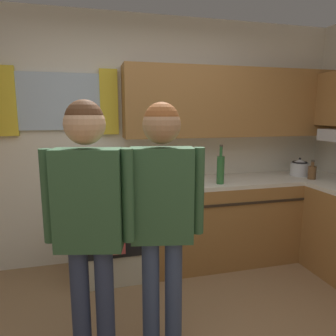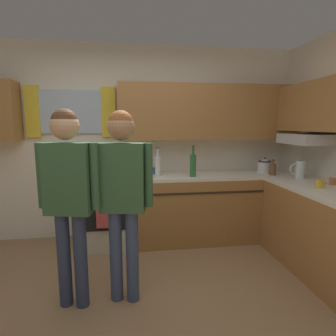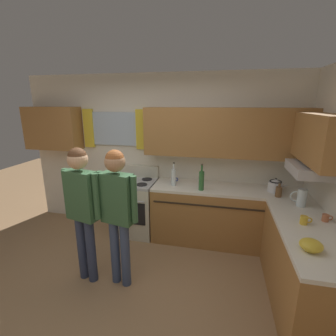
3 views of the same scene
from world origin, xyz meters
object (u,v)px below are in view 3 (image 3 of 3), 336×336
at_px(mug_mustard_yellow, 304,220).
at_px(mixing_bowl, 311,245).
at_px(bottle_squat_brown, 279,191).
at_px(cup_terracotta, 326,218).
at_px(stove_oven, 136,206).
at_px(bottle_wine_green, 201,180).
at_px(adult_in_plaid, 117,204).
at_px(bottle_tall_clear, 174,177).
at_px(stovetop_kettle, 275,185).
at_px(mug_cobalt_blue, 174,180).
at_px(adult_left, 82,200).
at_px(water_pitcher, 301,198).

height_order(mug_mustard_yellow, mixing_bowl, mixing_bowl).
distance_m(bottle_squat_brown, cup_terracotta, 0.74).
bearing_deg(cup_terracotta, stove_oven, 161.18).
height_order(bottle_wine_green, adult_in_plaid, adult_in_plaid).
relative_size(bottle_tall_clear, stovetop_kettle, 1.34).
height_order(bottle_tall_clear, bottle_wine_green, bottle_wine_green).
relative_size(cup_terracotta, mug_mustard_yellow, 0.91).
distance_m(bottle_tall_clear, mug_cobalt_blue, 0.19).
bearing_deg(adult_left, mug_mustard_yellow, 6.18).
relative_size(stove_oven, cup_terracotta, 10.11).
relative_size(cup_terracotta, mixing_bowl, 0.57).
bearing_deg(adult_in_plaid, bottle_squat_brown, 27.95).
distance_m(stove_oven, bottle_wine_green, 1.25).
bearing_deg(mug_mustard_yellow, stove_oven, 156.59).
bearing_deg(stove_oven, adult_in_plaid, -78.98).
relative_size(bottle_squat_brown, bottle_wine_green, 0.52).
bearing_deg(mug_cobalt_blue, stove_oven, -170.65).
distance_m(bottle_wine_green, water_pitcher, 1.29).
distance_m(bottle_squat_brown, adult_left, 2.55).
bearing_deg(mixing_bowl, bottle_tall_clear, 136.66).
distance_m(bottle_wine_green, adult_left, 1.67).
xyz_separation_m(bottle_squat_brown, stovetop_kettle, (-0.01, 0.20, 0.02)).
bearing_deg(bottle_squat_brown, cup_terracotta, -61.20).
bearing_deg(stovetop_kettle, cup_terracotta, -66.77).
xyz_separation_m(cup_terracotta, adult_left, (-2.69, -0.39, 0.11)).
xyz_separation_m(stove_oven, cup_terracotta, (2.49, -0.85, 0.47)).
height_order(bottle_squat_brown, cup_terracotta, bottle_squat_brown).
xyz_separation_m(bottle_squat_brown, bottle_wine_green, (-1.05, 0.04, 0.07)).
relative_size(mug_cobalt_blue, adult_left, 0.07).
height_order(cup_terracotta, mug_mustard_yellow, mug_mustard_yellow).
relative_size(cup_terracotta, adult_left, 0.07).
bearing_deg(bottle_squat_brown, mug_mustard_yellow, -82.26).
relative_size(bottle_tall_clear, mug_mustard_yellow, 3.05).
bearing_deg(mixing_bowl, stove_oven, 145.58).
bearing_deg(stove_oven, mug_mustard_yellow, -23.41).
bearing_deg(stove_oven, mixing_bowl, -34.42).
distance_m(stove_oven, cup_terracotta, 2.68).
distance_m(bottle_wine_green, stovetop_kettle, 1.06).
relative_size(water_pitcher, adult_left, 0.13).
bearing_deg(cup_terracotta, adult_in_plaid, -170.80).
height_order(stove_oven, mixing_bowl, stove_oven).
xyz_separation_m(stovetop_kettle, adult_left, (-2.33, -1.23, 0.06)).
bearing_deg(mug_mustard_yellow, water_pitcher, 78.91).
bearing_deg(bottle_tall_clear, bottle_wine_green, -14.27).
xyz_separation_m(water_pitcher, adult_left, (-2.54, -0.76, 0.04)).
xyz_separation_m(stove_oven, mixing_bowl, (2.15, -1.48, 0.48)).
bearing_deg(mug_mustard_yellow, mixing_bowl, -100.14).
relative_size(bottle_wine_green, mug_cobalt_blue, 3.43).
height_order(bottle_wine_green, water_pitcher, bottle_wine_green).
bearing_deg(adult_in_plaid, stove_oven, 101.02).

